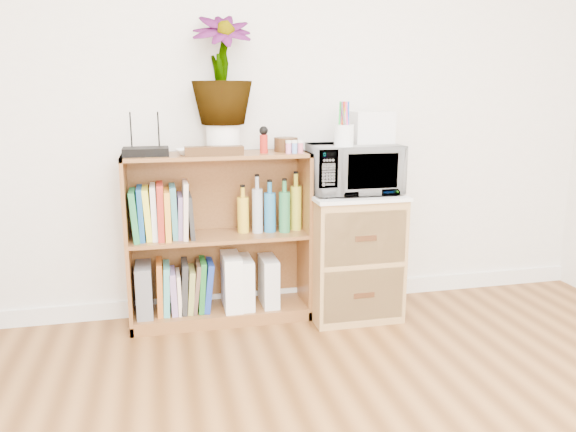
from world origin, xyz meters
name	(u,v)px	position (x,y,z in m)	size (l,w,h in m)	color
skirting_board	(276,297)	(0.00, 2.24, 0.05)	(4.00, 0.02, 0.10)	white
bookshelf	(219,239)	(-0.35, 2.10, 0.47)	(1.00, 0.30, 0.95)	brown
wicker_unit	(351,255)	(0.40, 2.02, 0.35)	(0.50, 0.45, 0.70)	#9E7542
microwave	(354,169)	(0.40, 2.02, 0.86)	(0.49, 0.33, 0.27)	silver
pen_cup	(344,136)	(0.31, 1.93, 1.05)	(0.10, 0.10, 0.11)	white
small_appliance	(371,127)	(0.52, 2.08, 1.08)	(0.22, 0.18, 0.18)	silver
router	(146,152)	(-0.72, 2.08, 0.97)	(0.23, 0.16, 0.04)	black
white_bowl	(188,152)	(-0.50, 2.07, 0.97)	(0.13, 0.13, 0.03)	white
plant_pot	(223,139)	(-0.31, 2.12, 1.03)	(0.18, 0.18, 0.15)	white
potted_plant	(222,70)	(-0.31, 2.12, 1.39)	(0.32, 0.32, 0.57)	#327D36
trinket_box	(214,151)	(-0.37, 2.00, 0.97)	(0.30, 0.08, 0.05)	#331F0E
kokeshi_doll	(264,144)	(-0.10, 2.06, 1.00)	(0.04, 0.04, 0.10)	#AD1D15
wooden_bowl	(286,145)	(0.03, 2.11, 0.99)	(0.13, 0.13, 0.08)	#3C2410
paint_jars	(295,148)	(0.06, 2.01, 0.98)	(0.12, 0.04, 0.06)	#DA7984
file_box	(144,289)	(-0.77, 2.10, 0.21)	(0.09, 0.23, 0.28)	slate
magazine_holder_left	(232,281)	(-0.29, 2.09, 0.22)	(0.10, 0.25, 0.31)	white
magazine_holder_mid	(244,282)	(-0.22, 2.09, 0.21)	(0.09, 0.23, 0.29)	white
magazine_holder_right	(269,281)	(-0.07, 2.09, 0.21)	(0.09, 0.22, 0.28)	silver
cookbooks	(162,213)	(-0.65, 2.10, 0.64)	(0.33, 0.20, 0.31)	#207841
liquor_bottles	(272,206)	(-0.05, 2.10, 0.65)	(0.37, 0.07, 0.32)	gold
lower_books	(184,287)	(-0.55, 2.10, 0.21)	(0.32, 0.19, 0.30)	#B96020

